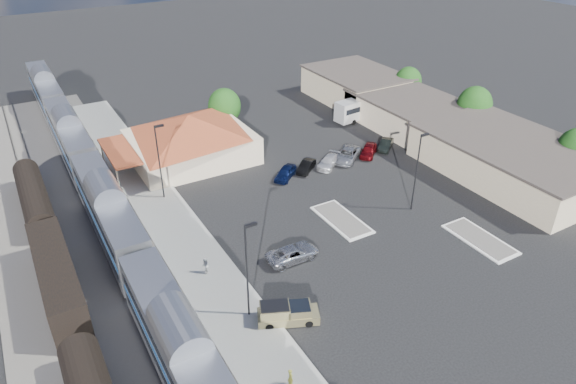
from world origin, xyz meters
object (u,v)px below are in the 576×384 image
station_depot (190,137)px  pickup_truck (288,313)px  suv (293,253)px  coach_bus (365,106)px

station_depot → pickup_truck: bearing=-97.0°
station_depot → suv: station_depot is taller
suv → coach_bus: bearing=-47.5°
pickup_truck → suv: 8.23m
pickup_truck → suv: (4.51, 6.88, -0.09)m
station_depot → pickup_truck: 32.48m
coach_bus → suv: bearing=125.9°
station_depot → coach_bus: 28.59m
suv → station_depot: bearing=1.4°
station_depot → coach_bus: size_ratio=1.69×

